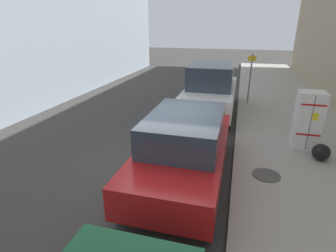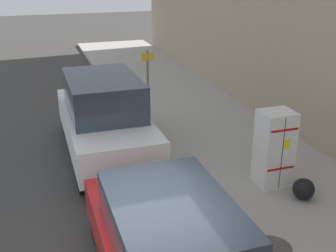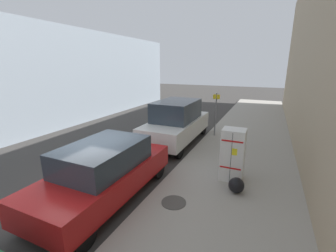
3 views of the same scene
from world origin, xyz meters
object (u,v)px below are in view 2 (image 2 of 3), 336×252
Objects in this scene: street_sign_post at (148,83)px; parked_van_white at (104,116)px; discarded_refrigerator at (274,148)px; trash_bag at (304,189)px; parked_suv_red at (172,250)px.

parked_van_white is (1.65, 1.53, -0.38)m from street_sign_post.
trash_bag is (-0.28, 0.82, -0.64)m from discarded_refrigerator.
street_sign_post reaches higher than parked_van_white.
discarded_refrigerator is at bearing 136.46° from parked_van_white.
trash_bag is 0.09× the size of parked_van_white.
parked_suv_red is at bearing 25.20° from trash_bag.
trash_bag is at bearing -154.80° from parked_suv_red.
parked_van_white is at bearing -47.86° from trash_bag.
discarded_refrigerator reaches higher than parked_suv_red.
trash_bag is (-1.92, 5.47, -1.08)m from street_sign_post.
parked_van_white is (3.56, -3.94, 0.70)m from trash_bag.
street_sign_post is 0.49× the size of parked_suv_red.
street_sign_post is (1.63, -4.64, 0.44)m from discarded_refrigerator.
discarded_refrigerator is 4.94m from street_sign_post.
parked_suv_red is at bearing 37.33° from discarded_refrigerator.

